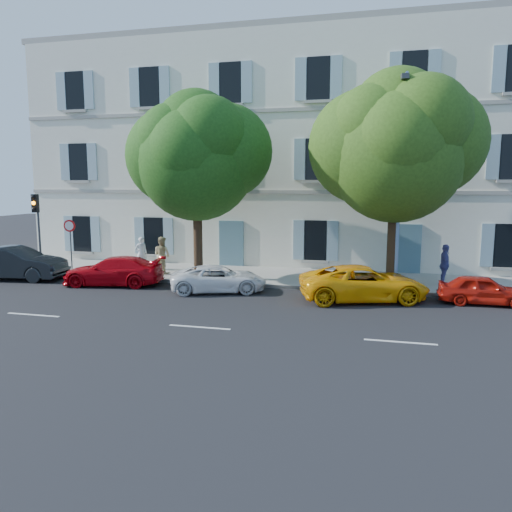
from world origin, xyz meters
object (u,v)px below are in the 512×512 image
(car_yellow_supercar, at_px, (364,283))
(pedestrian_b, at_px, (162,255))
(traffic_light, at_px, (37,216))
(tree_left, at_px, (197,162))
(street_lamp, at_px, (400,173))
(pedestrian_a, at_px, (141,253))
(car_red_coupe, at_px, (113,271))
(pedestrian_c, at_px, (445,265))
(car_red_hatchback, at_px, (483,290))
(road_sign, at_px, (70,234))
(car_white_coupe, at_px, (219,279))
(tree_right, at_px, (396,154))
(car_dark_sedan, at_px, (15,263))

(car_yellow_supercar, distance_m, pedestrian_b, 9.89)
(traffic_light, bearing_deg, tree_left, 0.42)
(traffic_light, xyz_separation_m, street_lamp, (16.94, -0.30, 1.97))
(pedestrian_a, bearing_deg, car_red_coupe, 58.91)
(street_lamp, bearing_deg, pedestrian_b, 174.46)
(traffic_light, relative_size, pedestrian_c, 2.14)
(car_red_hatchback, relative_size, road_sign, 1.25)
(tree_left, bearing_deg, road_sign, 179.20)
(car_yellow_supercar, bearing_deg, pedestrian_c, -64.26)
(car_white_coupe, xyz_separation_m, street_lamp, (7.05, 1.50, 4.29))
(car_yellow_supercar, height_order, pedestrian_b, pedestrian_b)
(pedestrian_b, xyz_separation_m, pedestrian_c, (12.74, 0.29, -0.01))
(pedestrian_b, bearing_deg, car_red_coupe, 80.50)
(tree_left, xyz_separation_m, tree_right, (8.48, -0.07, 0.22))
(tree_right, distance_m, pedestrian_b, 11.52)
(car_red_coupe, xyz_separation_m, pedestrian_b, (1.21, 2.39, 0.41))
(car_red_coupe, xyz_separation_m, car_yellow_supercar, (10.73, -0.28, 0.04))
(car_dark_sedan, xyz_separation_m, car_yellow_supercar, (15.83, -0.33, -0.10))
(pedestrian_c, bearing_deg, street_lamp, 120.12)
(tree_right, bearing_deg, tree_left, 179.56)
(car_yellow_supercar, distance_m, car_red_hatchback, 4.33)
(car_red_coupe, height_order, street_lamp, street_lamp)
(car_yellow_supercar, relative_size, road_sign, 1.90)
(street_lamp, height_order, pedestrian_c, street_lamp)
(car_white_coupe, bearing_deg, car_red_coupe, 69.74)
(road_sign, bearing_deg, tree_right, -0.60)
(pedestrian_a, bearing_deg, road_sign, -10.87)
(tree_right, distance_m, traffic_light, 17.01)
(car_red_hatchback, xyz_separation_m, pedestrian_c, (-1.08, 2.48, 0.49))
(pedestrian_a, bearing_deg, pedestrian_b, 113.94)
(tree_right, relative_size, pedestrian_b, 4.76)
(car_red_hatchback, bearing_deg, car_dark_sedan, 90.10)
(car_yellow_supercar, height_order, pedestrian_a, pedestrian_a)
(car_white_coupe, bearing_deg, road_sign, 58.03)
(street_lamp, bearing_deg, traffic_light, 178.98)
(pedestrian_b, bearing_deg, pedestrian_a, -12.18)
(tree_right, bearing_deg, pedestrian_c, 25.32)
(car_dark_sedan, xyz_separation_m, car_red_coupe, (5.10, -0.05, -0.14))
(car_yellow_supercar, height_order, traffic_light, traffic_light)
(tree_left, bearing_deg, car_red_hatchback, -7.38)
(street_lamp, height_order, pedestrian_a, street_lamp)
(tree_left, height_order, pedestrian_c, tree_left)
(street_lamp, bearing_deg, car_dark_sedan, -175.62)
(road_sign, bearing_deg, car_yellow_supercar, -8.45)
(traffic_light, bearing_deg, road_sign, 5.19)
(pedestrian_c, bearing_deg, road_sign, 89.74)
(car_red_hatchback, bearing_deg, road_sign, 84.66)
(car_yellow_supercar, bearing_deg, pedestrian_b, 57.51)
(street_lamp, xyz_separation_m, pedestrian_a, (-12.24, 1.90, -3.88))
(car_white_coupe, relative_size, car_yellow_supercar, 0.81)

